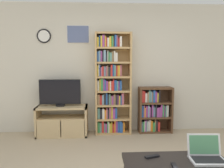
# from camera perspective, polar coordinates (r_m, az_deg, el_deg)

# --- Properties ---
(wall_back) EXTENTS (6.12, 0.09, 2.60)m
(wall_back) POSITION_cam_1_polar(r_m,az_deg,el_deg) (4.50, 0.07, 4.14)
(wall_back) COLOR beige
(wall_back) RESTS_ON ground_plane
(tv_stand) EXTENTS (0.97, 0.42, 0.58)m
(tv_stand) POSITION_cam_1_polar(r_m,az_deg,el_deg) (4.43, -12.86, -9.33)
(tv_stand) COLOR tan
(tv_stand) RESTS_ON ground_plane
(television) EXTENTS (0.79, 0.18, 0.52)m
(television) POSITION_cam_1_polar(r_m,az_deg,el_deg) (4.35, -13.41, -2.20)
(television) COLOR black
(television) RESTS_ON tv_stand
(bookshelf_tall) EXTENTS (0.70, 0.30, 2.00)m
(bookshelf_tall) POSITION_cam_1_polar(r_m,az_deg,el_deg) (4.34, -0.24, -0.31)
(bookshelf_tall) COLOR tan
(bookshelf_tall) RESTS_ON ground_plane
(bookshelf_short) EXTENTS (0.67, 0.27, 0.93)m
(bookshelf_short) POSITION_cam_1_polar(r_m,az_deg,el_deg) (4.57, 10.73, -6.72)
(bookshelf_short) COLOR brown
(bookshelf_short) RESTS_ON ground_plane
(coffee_table) EXTENTS (1.08, 0.52, 0.45)m
(coffee_table) POSITION_cam_1_polar(r_m,az_deg,el_deg) (2.48, 16.56, -19.92)
(coffee_table) COLOR black
(coffee_table) RESTS_ON ground_plane
(laptop) EXTENTS (0.37, 0.29, 0.25)m
(laptop) POSITION_cam_1_polar(r_m,az_deg,el_deg) (2.59, 23.40, -16.36)
(laptop) COLOR silver
(laptop) RESTS_ON coffee_table
(remote_near_laptop) EXTENTS (0.17, 0.09, 0.02)m
(remote_near_laptop) POSITION_cam_1_polar(r_m,az_deg,el_deg) (2.49, 10.44, -18.12)
(remote_near_laptop) COLOR black
(remote_near_laptop) RESTS_ON coffee_table
(remote_far_from_laptop) EXTENTS (0.06, 0.16, 0.02)m
(remote_far_from_laptop) POSITION_cam_1_polar(r_m,az_deg,el_deg) (2.33, 16.12, -20.07)
(remote_far_from_laptop) COLOR black
(remote_far_from_laptop) RESTS_ON coffee_table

